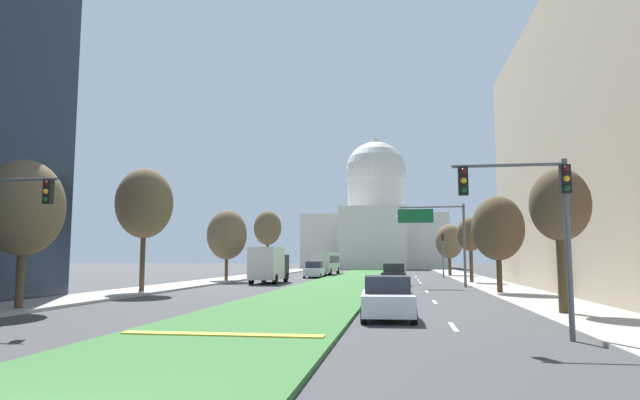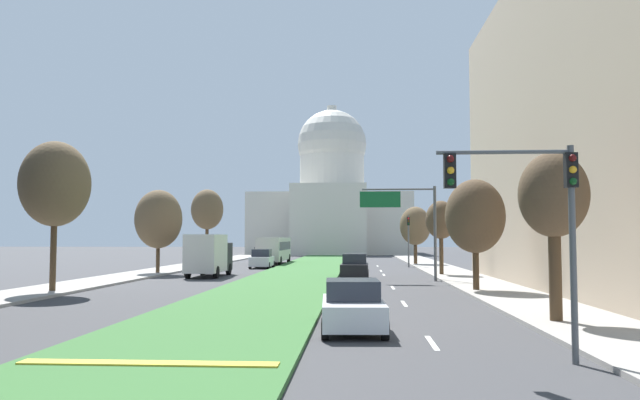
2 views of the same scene
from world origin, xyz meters
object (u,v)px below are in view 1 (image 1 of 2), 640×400
at_px(sedan_midblock, 394,275).
at_px(sedan_far_horizon, 316,268).
at_px(street_tree_right_mid, 498,229).
at_px(box_truck_delivery, 269,264).
at_px(capitol_building, 376,224).
at_px(street_tree_right_near, 560,207).
at_px(traffic_light_near_right, 536,207).
at_px(street_tree_left_near, 24,208).
at_px(city_bus, 325,261).
at_px(sedan_lead_stopped, 387,298).
at_px(traffic_light_far_right, 443,248).
at_px(street_tree_left_distant, 268,228).
at_px(overhead_guide_sign, 439,228).
at_px(street_tree_right_far, 470,235).
at_px(sedan_distant, 314,270).
at_px(street_tree_left_far, 227,235).
at_px(street_tree_left_mid, 144,204).
at_px(street_tree_right_distant, 449,242).

distance_m(sedan_midblock, sedan_far_horizon, 30.18).
relative_size(street_tree_right_mid, box_truck_delivery, 0.96).
height_order(capitol_building, street_tree_right_near, capitol_building).
distance_m(traffic_light_near_right, street_tree_left_near, 20.96).
bearing_deg(city_bus, sedan_lead_stopped, -79.26).
height_order(traffic_light_far_right, street_tree_left_distant, street_tree_left_distant).
relative_size(overhead_guide_sign, city_bus, 0.59).
bearing_deg(street_tree_right_far, sedan_distant, 144.40).
xyz_separation_m(street_tree_left_near, street_tree_right_far, (22.51, 27.71, -0.21)).
bearing_deg(sedan_lead_stopped, street_tree_right_far, 76.64).
xyz_separation_m(capitol_building, city_bus, (-4.55, -45.73, -7.41)).
height_order(street_tree_right_near, sedan_far_horizon, street_tree_right_near).
bearing_deg(street_tree_left_far, sedan_distant, 57.03).
distance_m(street_tree_left_near, box_truck_delivery, 26.41).
distance_m(sedan_lead_stopped, box_truck_delivery, 28.44).
xyz_separation_m(street_tree_left_mid, street_tree_right_mid, (22.73, 1.97, -1.72)).
bearing_deg(street_tree_left_near, sedan_lead_stopped, -1.18).
height_order(street_tree_right_near, street_tree_left_mid, street_tree_left_mid).
height_order(traffic_light_near_right, sedan_lead_stopped, traffic_light_near_right).
distance_m(street_tree_right_near, street_tree_right_distant, 44.73).
distance_m(street_tree_left_far, sedan_distant, 13.07).
distance_m(street_tree_right_far, sedan_lead_stopped, 29.03).
distance_m(sedan_distant, box_truck_delivery, 13.35).
distance_m(street_tree_right_far, street_tree_left_distant, 28.40).
bearing_deg(city_bus, box_truck_delivery, -95.30).
bearing_deg(street_tree_left_mid, street_tree_left_distant, 89.80).
relative_size(capitol_building, box_truck_delivery, 4.54).
xyz_separation_m(street_tree_left_far, sedan_distant, (6.84, 10.54, -3.60)).
distance_m(street_tree_left_mid, box_truck_delivery, 15.49).
relative_size(traffic_light_far_right, sedan_far_horizon, 1.09).
height_order(street_tree_left_mid, box_truck_delivery, street_tree_left_mid).
distance_m(capitol_building, street_tree_left_near, 94.20).
xyz_separation_m(capitol_building, street_tree_right_far, (11.21, -65.69, -4.88)).
distance_m(street_tree_left_distant, sedan_midblock, 26.69).
xyz_separation_m(street_tree_left_far, street_tree_right_far, (22.59, -0.74, -0.16)).
xyz_separation_m(traffic_light_far_right, street_tree_left_near, (-21.15, -41.40, 1.19)).
distance_m(capitol_building, traffic_light_far_right, 53.25).
bearing_deg(traffic_light_near_right, sedan_midblock, 98.73).
height_order(traffic_light_near_right, street_tree_right_far, street_tree_right_far).
height_order(sedan_far_horizon, city_bus, city_bus).
bearing_deg(sedan_far_horizon, street_tree_right_far, -54.07).
height_order(traffic_light_near_right, street_tree_left_mid, street_tree_left_mid).
bearing_deg(sedan_distant, street_tree_right_near, -66.91).
bearing_deg(sedan_midblock, overhead_guide_sign, -27.85).
xyz_separation_m(street_tree_right_near, sedan_lead_stopped, (-6.93, -1.72, -3.60)).
bearing_deg(street_tree_left_distant, sedan_lead_stopped, -70.45).
relative_size(street_tree_right_near, street_tree_left_distant, 0.73).
relative_size(street_tree_left_mid, sedan_lead_stopped, 1.87).
height_order(overhead_guide_sign, street_tree_left_far, street_tree_left_far).
bearing_deg(box_truck_delivery, traffic_light_near_right, -63.31).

